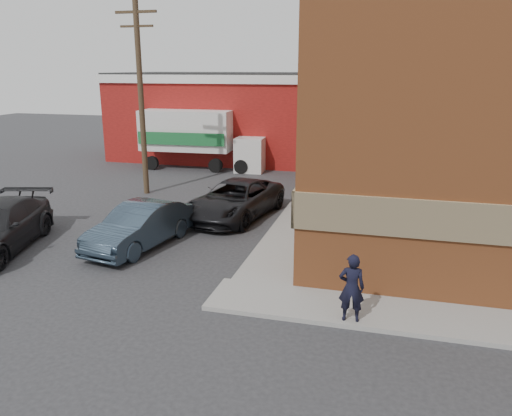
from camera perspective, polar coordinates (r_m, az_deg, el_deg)
The scene contains 8 objects.
ground at distance 14.32m, azimuth -1.72°, elevation -8.66°, with size 90.00×90.00×0.00m, color #28282B.
sidewalk_west at distance 22.49m, azimuth 6.33°, elevation 0.57°, with size 1.80×18.00×0.12m, color gray.
warehouse at distance 34.06m, azimuth -1.81°, elevation 10.53°, with size 16.30×8.30×5.60m.
utility_pole at distance 24.29m, azimuth -13.04°, elevation 12.61°, with size 2.00×0.26×9.00m.
man at distance 12.02m, azimuth 10.87°, elevation -8.94°, with size 0.61×0.40×1.67m, color black.
sedan at distance 17.37m, azimuth -13.10°, elevation -2.00°, with size 1.57×4.49×1.48m, color #2D3C4B.
suv_a at distance 20.27m, azimuth -2.38°, elevation 0.96°, with size 2.47×5.36×1.49m, color black.
box_truck at distance 30.25m, azimuth -6.63°, elevation 8.24°, with size 7.16×2.49×3.49m.
Camera 1 is at (3.78, -12.48, 5.92)m, focal length 35.00 mm.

